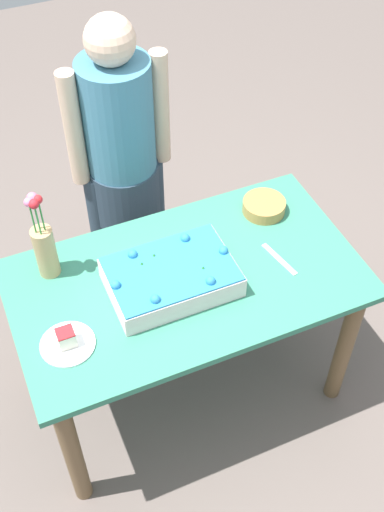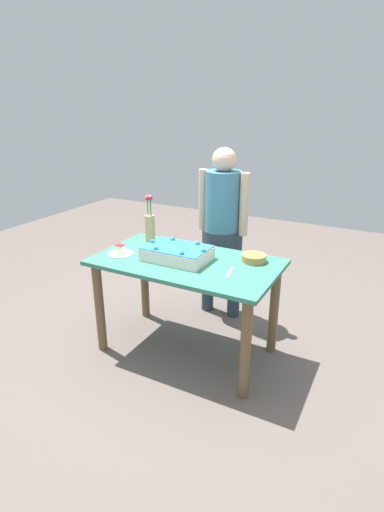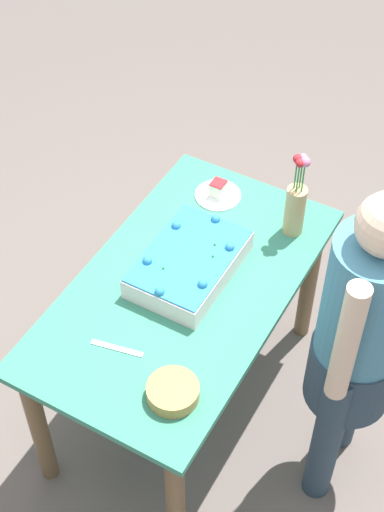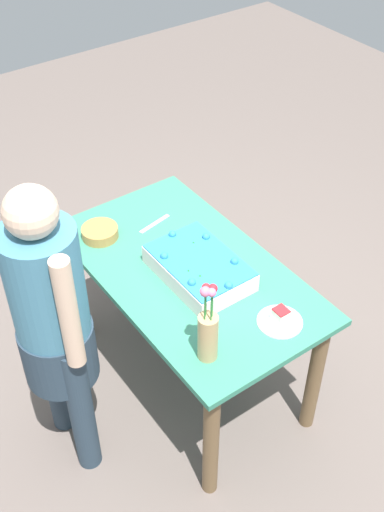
% 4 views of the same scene
% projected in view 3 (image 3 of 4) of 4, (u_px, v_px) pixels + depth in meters
% --- Properties ---
extents(ground_plane, '(8.00, 8.00, 0.00)m').
position_uv_depth(ground_plane, '(185.00, 396.00, 3.48)').
color(ground_plane, '#645852').
extents(dining_table, '(1.33, 0.75, 0.75)m').
position_uv_depth(dining_table, '(184.00, 308.00, 3.03)').
color(dining_table, '#347E64').
rests_on(dining_table, ground_plane).
extents(sheet_cake, '(0.46, 0.31, 0.12)m').
position_uv_depth(sheet_cake, '(189.00, 263.00, 2.94)').
color(sheet_cake, white).
rests_on(sheet_cake, dining_table).
extents(serving_plate_with_slice, '(0.19, 0.19, 0.08)m').
position_uv_depth(serving_plate_with_slice, '(218.00, 192.00, 3.25)').
color(serving_plate_with_slice, white).
rests_on(serving_plate_with_slice, dining_table).
extents(cake_knife, '(0.06, 0.19, 0.00)m').
position_uv_depth(cake_knife, '(117.00, 348.00, 2.73)').
color(cake_knife, silver).
rests_on(cake_knife, dining_table).
extents(flower_vase, '(0.08, 0.08, 0.38)m').
position_uv_depth(flower_vase, '(296.00, 205.00, 3.02)').
color(flower_vase, tan).
rests_on(flower_vase, dining_table).
extents(fruit_bowl, '(0.18, 0.18, 0.05)m').
position_uv_depth(fruit_bowl, '(173.00, 392.00, 2.58)').
color(fruit_bowl, '#B48041').
rests_on(fruit_bowl, dining_table).
extents(person_standing, '(0.45, 0.31, 1.49)m').
position_uv_depth(person_standing, '(359.00, 337.00, 2.64)').
color(person_standing, '#283948').
rests_on(person_standing, ground_plane).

